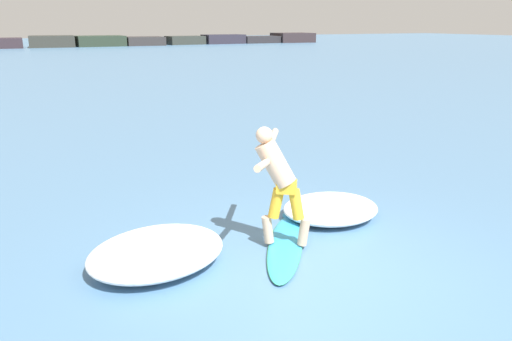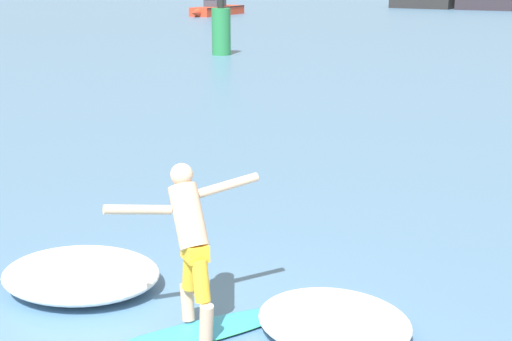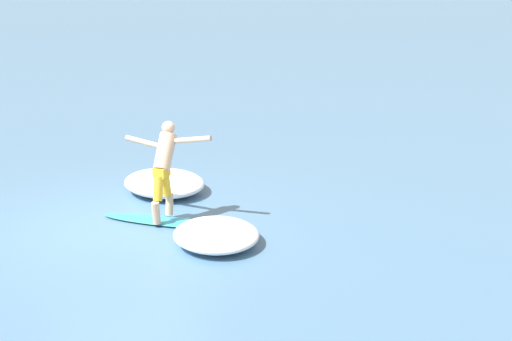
# 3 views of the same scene
# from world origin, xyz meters

# --- Properties ---
(ground_plane) EXTENTS (200.00, 200.00, 0.00)m
(ground_plane) POSITION_xyz_m (0.00, 0.00, 0.00)
(ground_plane) COLOR teal
(surfboard) EXTENTS (1.58, 2.15, 0.20)m
(surfboard) POSITION_xyz_m (0.04, 0.70, 0.03)
(surfboard) COLOR #3299CB
(surfboard) RESTS_ON ground
(surfer) EXTENTS (1.02, 1.32, 1.61)m
(surfer) POSITION_xyz_m (-0.08, 0.74, 1.01)
(surfer) COLOR #D3AB8B
(surfer) RESTS_ON surfboard
(wave_foam_at_tail) EXTENTS (1.57, 1.37, 0.30)m
(wave_foam_at_tail) POSITION_xyz_m (1.19, 1.30, 0.15)
(wave_foam_at_tail) COLOR white
(wave_foam_at_tail) RESTS_ON ground
(wave_foam_at_nose) EXTENTS (2.09, 1.87, 0.36)m
(wave_foam_at_nose) POSITION_xyz_m (-1.68, 0.95, 0.18)
(wave_foam_at_nose) COLOR white
(wave_foam_at_nose) RESTS_ON ground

